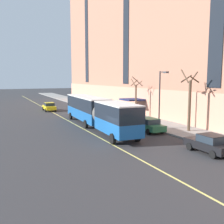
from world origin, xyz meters
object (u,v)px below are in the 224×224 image
(parked_car_black_6, at_px, (210,144))
(street_lamp, at_px, (161,94))
(parked_car_silver_2, at_px, (113,114))
(parked_car_white_1, at_px, (93,109))
(city_bus, at_px, (96,111))
(taxi_cab, at_px, (49,107))
(fire_hydrant, at_px, (111,112))
(street_tree_mid_block, at_px, (189,101))
(street_tree_far_uptown, at_px, (136,97))
(parked_car_red_3, at_px, (80,105))
(parked_car_green_5, at_px, (149,125))

(parked_car_black_6, bearing_deg, street_lamp, 78.71)
(parked_car_silver_2, bearing_deg, parked_car_white_1, 90.46)
(city_bus, distance_m, parked_car_white_1, 13.54)
(parked_car_white_1, distance_m, parked_car_silver_2, 7.98)
(parked_car_black_6, height_order, taxi_cab, same)
(parked_car_white_1, distance_m, fire_hydrant, 3.94)
(taxi_cab, distance_m, street_tree_mid_block, 27.94)
(taxi_cab, relative_size, street_lamp, 0.63)
(street_tree_mid_block, bearing_deg, fire_hydrant, 98.30)
(taxi_cab, height_order, street_tree_far_uptown, street_tree_far_uptown)
(street_tree_far_uptown, bearing_deg, taxi_cab, 126.26)
(parked_car_red_3, relative_size, street_tree_far_uptown, 0.70)
(parked_car_white_1, height_order, street_tree_mid_block, street_tree_mid_block)
(parked_car_white_1, relative_size, parked_car_red_3, 1.12)
(street_tree_far_uptown, height_order, fire_hydrant, street_tree_far_uptown)
(parked_car_black_6, distance_m, street_lamp, 10.37)
(street_tree_mid_block, distance_m, fire_hydrant, 16.42)
(fire_hydrant, bearing_deg, parked_car_green_5, -96.60)
(parked_car_green_5, bearing_deg, fire_hydrant, 83.40)
(taxi_cab, xyz_separation_m, street_tree_far_uptown, (10.29, -14.02, 2.41))
(parked_car_red_3, bearing_deg, city_bus, -102.30)
(parked_car_black_6, bearing_deg, parked_car_green_5, 88.68)
(street_tree_far_uptown, xyz_separation_m, street_lamp, (-2.24, -9.49, 1.07))
(street_tree_mid_block, xyz_separation_m, street_lamp, (-2.23, 2.31, 0.70))
(parked_car_black_6, relative_size, street_tree_mid_block, 0.62)
(parked_car_green_5, distance_m, street_lamp, 3.88)
(parked_car_white_1, relative_size, parked_car_green_5, 1.01)
(taxi_cab, bearing_deg, parked_car_red_3, 6.16)
(city_bus, bearing_deg, parked_car_black_6, -72.82)
(parked_car_white_1, height_order, parked_car_red_3, same)
(parked_car_silver_2, height_order, taxi_cab, same)
(city_bus, bearing_deg, parked_car_red_3, 77.70)
(taxi_cab, relative_size, fire_hydrant, 5.90)
(city_bus, bearing_deg, fire_hydrant, 56.25)
(taxi_cab, bearing_deg, city_bus, -84.61)
(parked_car_white_1, bearing_deg, city_bus, -109.16)
(street_lamp, xyz_separation_m, fire_hydrant, (-0.10, 13.64, -3.78))
(parked_car_black_6, bearing_deg, city_bus, 107.18)
(city_bus, bearing_deg, parked_car_white_1, 70.84)
(city_bus, height_order, parked_car_red_3, city_bus)
(parked_car_red_3, bearing_deg, parked_car_silver_2, -89.28)
(parked_car_silver_2, xyz_separation_m, street_lamp, (1.76, -9.20, 3.49))
(city_bus, bearing_deg, parked_car_green_5, -45.29)
(taxi_cab, bearing_deg, street_lamp, -71.11)
(city_bus, relative_size, taxi_cab, 4.52)
(street_tree_far_uptown, bearing_deg, parked_car_white_1, 117.88)
(parked_car_white_1, distance_m, parked_car_red_3, 7.00)
(parked_car_green_5, xyz_separation_m, fire_hydrant, (1.60, 13.80, -0.29))
(parked_car_red_3, bearing_deg, parked_car_green_5, -89.41)
(parked_car_green_5, height_order, street_tree_mid_block, street_tree_mid_block)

